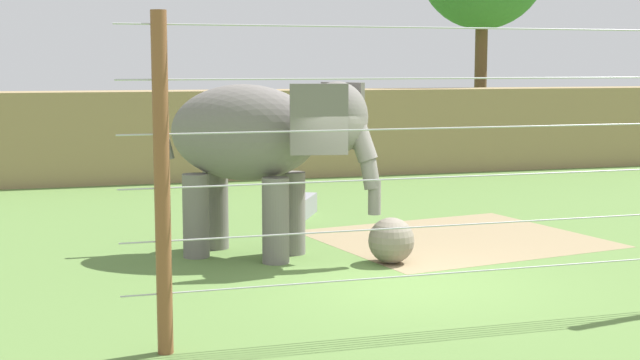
{
  "coord_description": "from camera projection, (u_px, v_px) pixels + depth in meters",
  "views": [
    {
      "loc": [
        -5.16,
        -12.65,
        3.32
      ],
      "look_at": [
        -0.74,
        1.86,
        1.4
      ],
      "focal_mm": 51.12,
      "sensor_mm": 36.0,
      "label": 1
    }
  ],
  "objects": [
    {
      "name": "embankment_wall",
      "position": [
        226.0,
        134.0,
        26.93
      ],
      "size": [
        36.0,
        1.8,
        2.58
      ],
      "primitive_type": "cube",
      "color": "#997F56",
      "rests_on": "ground"
    },
    {
      "name": "feed_trough",
      "position": [
        300.0,
        206.0,
        20.09
      ],
      "size": [
        1.11,
        1.47,
        0.44
      ],
      "color": "gray",
      "rests_on": "ground"
    },
    {
      "name": "ground_plane",
      "position": [
        402.0,
        284.0,
        13.91
      ],
      "size": [
        120.0,
        120.0,
        0.0
      ],
      "primitive_type": "plane",
      "color": "#5B7F3D"
    },
    {
      "name": "cable_fence",
      "position": [
        474.0,
        172.0,
        11.43
      ],
      "size": [
        8.8,
        0.18,
        3.93
      ],
      "color": "brown",
      "rests_on": "ground"
    },
    {
      "name": "elephant",
      "position": [
        261.0,
        141.0,
        15.63
      ],
      "size": [
        3.65,
        3.13,
        3.05
      ],
      "color": "slate",
      "rests_on": "ground"
    },
    {
      "name": "enrichment_ball",
      "position": [
        391.0,
        241.0,
        15.29
      ],
      "size": [
        0.78,
        0.78,
        0.78
      ],
      "primitive_type": "sphere",
      "color": "gray",
      "rests_on": "ground"
    },
    {
      "name": "dirt_patch",
      "position": [
        457.0,
        239.0,
        17.51
      ],
      "size": [
        5.62,
        5.11,
        0.01
      ],
      "primitive_type": "cube",
      "rotation": [
        0.0,
        0.0,
        0.17
      ],
      "color": "#937F5B",
      "rests_on": "ground"
    }
  ]
}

